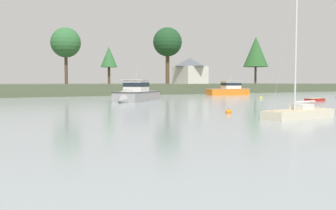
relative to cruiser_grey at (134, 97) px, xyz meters
The scene contains 12 objects.
far_shore_bank 46.20m from the cruiser_grey, 102.42° to the left, with size 193.09×48.19×2.15m, color #4C563D.
cruiser_grey is the anchor object (origin of this frame).
sailboat_cream 27.34m from the cruiser_grey, 92.02° to the right, with size 6.32×2.24×9.89m.
dinghy_red 24.05m from the cruiser_grey, 30.87° to the right, with size 3.16×1.41×0.59m.
cruiser_orange 30.56m from the cruiser_grey, 23.94° to the left, with size 9.80×4.83×4.84m.
mooring_buoy_yellow 20.94m from the cruiser_grey, ahead, with size 0.48×0.48×0.53m.
mooring_buoy_orange 21.56m from the cruiser_grey, 96.17° to the right, with size 0.51×0.51×0.56m.
shore_tree_center 42.14m from the cruiser_grey, 85.32° to the left, with size 6.74×6.74×12.73m.
shore_tree_inland_c 43.61m from the cruiser_grey, 71.28° to the left, with size 4.03×4.03×8.97m.
shore_tree_inland_b 48.95m from the cruiser_grey, 52.87° to the left, with size 7.34×7.34×14.32m.
shore_tree_left_mid 76.02m from the cruiser_grey, 33.21° to the left, with size 7.66×7.66×14.56m.
cottage_near_water 59.88m from the cruiser_grey, 47.71° to the left, with size 7.61×8.82×7.35m.
Camera 1 is at (-12.89, -6.15, 2.50)m, focal length 40.74 mm.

